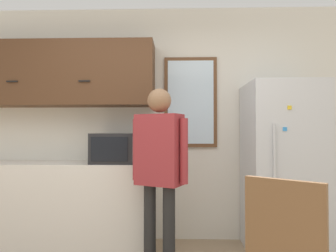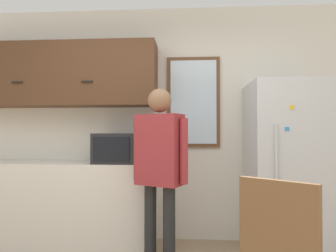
% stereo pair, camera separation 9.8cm
% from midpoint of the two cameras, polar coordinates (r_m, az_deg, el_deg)
% --- Properties ---
extents(back_wall, '(6.00, 0.06, 2.70)m').
position_cam_midpoint_polar(back_wall, '(3.54, -3.52, 0.60)').
color(back_wall, silver).
rests_on(back_wall, ground_plane).
extents(counter, '(2.22, 0.55, 0.91)m').
position_cam_midpoint_polar(counter, '(3.60, -22.11, -13.67)').
color(counter, silver).
rests_on(counter, ground_plane).
extents(upper_cabinets, '(2.22, 0.39, 0.71)m').
position_cam_midpoint_polar(upper_cabinets, '(3.66, -21.36, 9.09)').
color(upper_cabinets, '#51331E').
extents(microwave, '(0.53, 0.40, 0.32)m').
position_cam_midpoint_polar(microwave, '(3.24, -10.38, -4.18)').
color(microwave, '#232326').
rests_on(microwave, counter).
extents(person, '(0.51, 0.37, 1.64)m').
position_cam_midpoint_polar(person, '(2.71, -2.72, -6.47)').
color(person, black).
rests_on(person, ground_plane).
extents(refrigerator, '(0.72, 0.75, 1.75)m').
position_cam_midpoint_polar(refrigerator, '(3.31, 20.09, -7.49)').
color(refrigerator, silver).
rests_on(refrigerator, ground_plane).
extents(window, '(0.61, 0.05, 1.05)m').
position_cam_midpoint_polar(window, '(3.50, 3.52, 4.55)').
color(window, brown).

